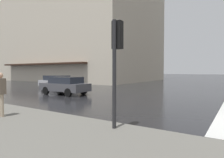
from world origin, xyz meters
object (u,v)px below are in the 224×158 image
(car_silver, at_px, (57,82))
(pedestrian_by_billboard, at_px, (0,91))
(car_dark_grey, at_px, (65,85))
(traffic_signal_post, at_px, (116,51))

(car_silver, bearing_deg, pedestrian_by_billboard, -140.50)
(car_dark_grey, relative_size, car_silver, 1.00)
(traffic_signal_post, relative_size, car_dark_grey, 0.80)
(traffic_signal_post, xyz_separation_m, pedestrian_by_billboard, (-1.19, 4.45, -1.37))
(car_dark_grey, distance_m, pedestrian_by_billboard, 8.30)
(traffic_signal_post, xyz_separation_m, car_dark_grey, (6.00, 8.57, -1.75))
(pedestrian_by_billboard, bearing_deg, car_silver, 39.50)
(traffic_signal_post, height_order, car_dark_grey, traffic_signal_post)
(car_silver, bearing_deg, car_dark_grey, -124.95)
(pedestrian_by_billboard, bearing_deg, traffic_signal_post, -74.97)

